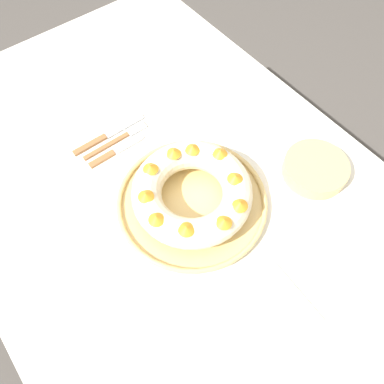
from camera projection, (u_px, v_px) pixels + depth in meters
name	position (u px, v px, depth m)	size (l,w,h in m)	color
ground_plane	(189.00, 290.00, 1.52)	(8.00, 8.00, 0.00)	#4C4742
dining_table	(187.00, 221.00, 0.96)	(1.56, 0.94, 0.73)	silver
serving_dish	(192.00, 202.00, 0.88)	(0.35, 0.35, 0.02)	tan
bundt_cake	(192.00, 192.00, 0.83)	(0.27, 0.27, 0.08)	beige
fork	(120.00, 138.00, 0.98)	(0.02, 0.19, 0.01)	#936038
serving_knife	(105.00, 137.00, 0.98)	(0.02, 0.21, 0.01)	#936038
cake_knife	(113.00, 153.00, 0.96)	(0.02, 0.16, 0.01)	#936038
side_bowl	(315.00, 169.00, 0.91)	(0.16, 0.16, 0.04)	tan
napkin	(280.00, 306.00, 0.76)	(0.15, 0.11, 0.00)	#B2D1B7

